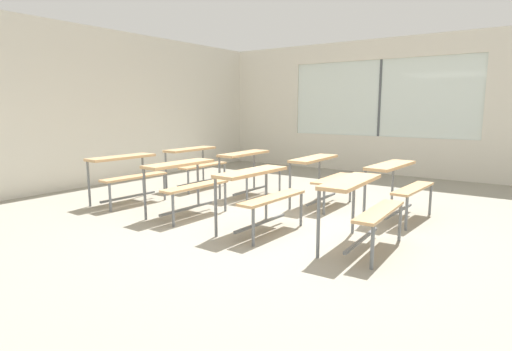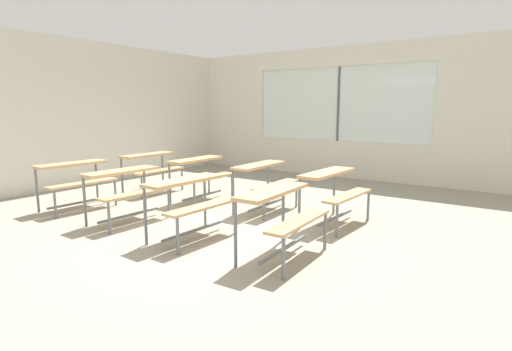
{
  "view_description": "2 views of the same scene",
  "coord_description": "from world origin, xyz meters",
  "px_view_note": "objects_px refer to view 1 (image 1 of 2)",
  "views": [
    {
      "loc": [
        -4.4,
        -2.75,
        1.5
      ],
      "look_at": [
        0.49,
        0.73,
        0.52
      ],
      "focal_mm": 29.29,
      "sensor_mm": 36.0,
      "label": 1
    },
    {
      "loc": [
        -3.8,
        -3.3,
        1.6
      ],
      "look_at": [
        1.0,
        0.05,
        0.62
      ],
      "focal_mm": 28.0,
      "sensor_mm": 36.0,
      "label": 2
    }
  ],
  "objects_px": {
    "desk_bench_r0c0": "(360,197)",
    "desk_bench_r3c1": "(195,158)",
    "desk_bench_r1c0": "(259,186)",
    "desk_bench_r3c0": "(126,168)",
    "desk_bench_r1c1": "(320,169)",
    "desk_bench_r2c0": "(185,176)",
    "desk_bench_r2c1": "(249,163)",
    "desk_bench_r0c1": "(398,178)"
  },
  "relations": [
    {
      "from": "desk_bench_r1c0",
      "to": "desk_bench_r2c0",
      "type": "distance_m",
      "value": 1.27
    },
    {
      "from": "desk_bench_r1c0",
      "to": "desk_bench_r3c0",
      "type": "xyz_separation_m",
      "value": [
        0.03,
        2.57,
        0.0
      ]
    },
    {
      "from": "desk_bench_r0c0",
      "to": "desk_bench_r2c1",
      "type": "relative_size",
      "value": 1.01
    },
    {
      "from": "desk_bench_r0c1",
      "to": "desk_bench_r1c0",
      "type": "xyz_separation_m",
      "value": [
        -1.57,
        1.2,
        0.0
      ]
    },
    {
      "from": "desk_bench_r1c1",
      "to": "desk_bench_r2c0",
      "type": "bearing_deg",
      "value": 140.73
    },
    {
      "from": "desk_bench_r2c0",
      "to": "desk_bench_r2c1",
      "type": "relative_size",
      "value": 1.0
    },
    {
      "from": "desk_bench_r0c0",
      "to": "desk_bench_r3c1",
      "type": "relative_size",
      "value": 1.02
    },
    {
      "from": "desk_bench_r1c1",
      "to": "desk_bench_r3c0",
      "type": "relative_size",
      "value": 0.99
    },
    {
      "from": "desk_bench_r2c1",
      "to": "desk_bench_r3c0",
      "type": "height_order",
      "value": "same"
    },
    {
      "from": "desk_bench_r1c0",
      "to": "desk_bench_r3c0",
      "type": "distance_m",
      "value": 2.57
    },
    {
      "from": "desk_bench_r2c0",
      "to": "desk_bench_r2c1",
      "type": "bearing_deg",
      "value": 3.22
    },
    {
      "from": "desk_bench_r3c1",
      "to": "desk_bench_r0c1",
      "type": "bearing_deg",
      "value": -90.83
    },
    {
      "from": "desk_bench_r0c1",
      "to": "desk_bench_r2c1",
      "type": "distance_m",
      "value": 2.51
    },
    {
      "from": "desk_bench_r1c0",
      "to": "desk_bench_r3c1",
      "type": "height_order",
      "value": "same"
    },
    {
      "from": "desk_bench_r2c0",
      "to": "desk_bench_r3c1",
      "type": "height_order",
      "value": "same"
    },
    {
      "from": "desk_bench_r2c0",
      "to": "desk_bench_r3c1",
      "type": "bearing_deg",
      "value": 41.38
    },
    {
      "from": "desk_bench_r1c0",
      "to": "desk_bench_r3c0",
      "type": "relative_size",
      "value": 0.99
    },
    {
      "from": "desk_bench_r0c1",
      "to": "desk_bench_r2c1",
      "type": "bearing_deg",
      "value": 92.21
    },
    {
      "from": "desk_bench_r1c0",
      "to": "desk_bench_r0c0",
      "type": "bearing_deg",
      "value": -84.43
    },
    {
      "from": "desk_bench_r0c1",
      "to": "desk_bench_r1c0",
      "type": "relative_size",
      "value": 1.01
    },
    {
      "from": "desk_bench_r2c0",
      "to": "desk_bench_r1c0",
      "type": "bearing_deg",
      "value": -89.35
    },
    {
      "from": "desk_bench_r1c0",
      "to": "desk_bench_r3c1",
      "type": "xyz_separation_m",
      "value": [
        1.59,
        2.58,
        0.0
      ]
    },
    {
      "from": "desk_bench_r0c0",
      "to": "desk_bench_r2c0",
      "type": "xyz_separation_m",
      "value": [
        -0.06,
        2.52,
        0.0
      ]
    },
    {
      "from": "desk_bench_r0c0",
      "to": "desk_bench_r2c1",
      "type": "bearing_deg",
      "value": 56.89
    },
    {
      "from": "desk_bench_r0c0",
      "to": "desk_bench_r3c1",
      "type": "bearing_deg",
      "value": 65.97
    },
    {
      "from": "desk_bench_r0c1",
      "to": "desk_bench_r0c0",
      "type": "bearing_deg",
      "value": -175.0
    },
    {
      "from": "desk_bench_r2c1",
      "to": "desk_bench_r2c0",
      "type": "bearing_deg",
      "value": -179.43
    },
    {
      "from": "desk_bench_r2c1",
      "to": "desk_bench_r1c1",
      "type": "bearing_deg",
      "value": -88.69
    },
    {
      "from": "desk_bench_r0c1",
      "to": "desk_bench_r3c0",
      "type": "xyz_separation_m",
      "value": [
        -1.54,
        3.77,
        0.0
      ]
    },
    {
      "from": "desk_bench_r3c1",
      "to": "desk_bench_r3c0",
      "type": "bearing_deg",
      "value": 179.8
    },
    {
      "from": "desk_bench_r0c0",
      "to": "desk_bench_r2c0",
      "type": "bearing_deg",
      "value": 88.86
    },
    {
      "from": "desk_bench_r0c0",
      "to": "desk_bench_r2c1",
      "type": "xyz_separation_m",
      "value": [
        1.52,
        2.57,
        0.0
      ]
    },
    {
      "from": "desk_bench_r2c0",
      "to": "desk_bench_r3c0",
      "type": "relative_size",
      "value": 0.99
    },
    {
      "from": "desk_bench_r3c0",
      "to": "desk_bench_r3c1",
      "type": "bearing_deg",
      "value": 3.04
    },
    {
      "from": "desk_bench_r0c0",
      "to": "desk_bench_r2c1",
      "type": "distance_m",
      "value": 2.98
    },
    {
      "from": "desk_bench_r1c0",
      "to": "desk_bench_r1c1",
      "type": "height_order",
      "value": "same"
    },
    {
      "from": "desk_bench_r2c1",
      "to": "desk_bench_r3c0",
      "type": "bearing_deg",
      "value": 140.23
    },
    {
      "from": "desk_bench_r1c1",
      "to": "desk_bench_r3c0",
      "type": "distance_m",
      "value": 3.03
    },
    {
      "from": "desk_bench_r3c1",
      "to": "desk_bench_r2c1",
      "type": "bearing_deg",
      "value": -90.18
    },
    {
      "from": "desk_bench_r0c1",
      "to": "desk_bench_r1c0",
      "type": "distance_m",
      "value": 1.98
    },
    {
      "from": "desk_bench_r1c0",
      "to": "desk_bench_r1c1",
      "type": "xyz_separation_m",
      "value": [
        1.65,
        0.01,
        0.0
      ]
    },
    {
      "from": "desk_bench_r2c1",
      "to": "desk_bench_r3c1",
      "type": "bearing_deg",
      "value": 89.29
    }
  ]
}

